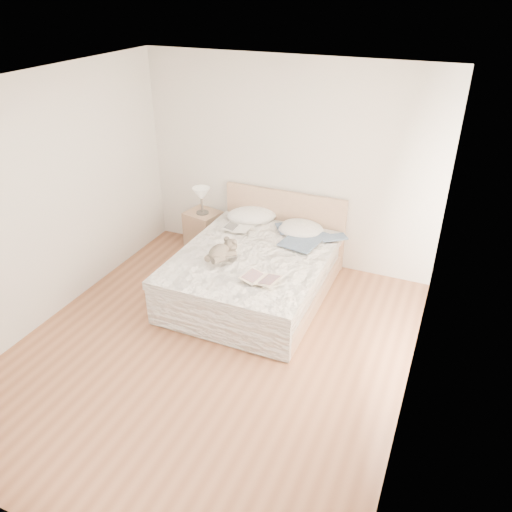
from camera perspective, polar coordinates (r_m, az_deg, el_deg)
name	(u,v)px	position (r m, az deg, el deg)	size (l,w,h in m)	color
floor	(211,349)	(5.46, -5.13, -10.56)	(4.00, 4.50, 0.00)	brown
ceiling	(197,88)	(4.27, -6.81, 18.50)	(4.00, 4.50, 0.00)	white
wall_back	(288,165)	(6.60, 3.62, 10.38)	(4.00, 0.02, 2.70)	silver
wall_front	(19,400)	(3.30, -25.45, -14.69)	(4.00, 0.02, 2.70)	silver
wall_left	(41,204)	(5.87, -23.34, 5.52)	(0.02, 4.50, 2.70)	silver
wall_right	(425,282)	(4.22, 18.79, -2.86)	(0.02, 4.50, 2.70)	silver
window	(430,254)	(4.43, 19.29, 0.18)	(0.02, 1.30, 1.10)	white
bed	(255,272)	(6.15, -0.08, -1.83)	(1.72, 2.14, 1.00)	tan
nightstand	(204,230)	(7.27, -6.01, 2.97)	(0.45, 0.40, 0.56)	#A18163
table_lamp	(201,195)	(7.01, -6.25, 6.91)	(0.29, 0.29, 0.38)	#45413C
pillow_left	(252,215)	(6.82, -0.48, 4.66)	(0.68, 0.47, 0.20)	white
pillow_middle	(302,227)	(6.52, 5.30, 3.29)	(0.56, 0.39, 0.17)	silver
pillow_right	(299,230)	(6.43, 4.94, 2.93)	(0.54, 0.38, 0.16)	white
blouse	(304,239)	(6.24, 5.45, 1.91)	(0.66, 0.70, 0.03)	#374963
photo_book	(237,228)	(6.49, -2.14, 3.17)	(0.35, 0.24, 0.03)	white
childrens_book	(261,279)	(5.40, 0.56, -2.62)	(0.40, 0.27, 0.03)	#F4E1C3
teddy_bear	(219,258)	(5.77, -4.23, -0.19)	(0.27, 0.38, 0.20)	brown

